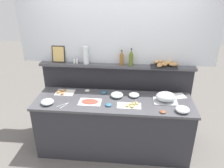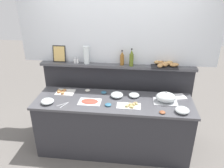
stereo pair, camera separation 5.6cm
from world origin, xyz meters
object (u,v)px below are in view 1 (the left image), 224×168
sandwich_platter_rear (64,92)px  water_carafe (86,55)px  glass_bowl_extra (47,102)px  serving_tongs (64,105)px  condiment_bowl_cream (87,91)px  condiment_bowl_teal (108,105)px  olive_oil_bottle (131,58)px  pepper_shaker (77,61)px  glass_bowl_small (182,110)px  condiment_bowl_dark (104,92)px  framed_picture (58,54)px  sandwich_platter_front (130,105)px  condiment_bowl_red (163,112)px  serving_cloche (166,97)px  cold_cuts_platter (90,102)px  bread_basket (164,64)px  glass_bowl_large (134,95)px  vinegar_bottle_amber (122,58)px  glass_bowl_medium (117,95)px  salt_shaker (74,61)px  napkin_stack (179,96)px

sandwich_platter_rear → water_carafe: 0.67m
glass_bowl_extra → serving_tongs: (0.24, -0.02, -0.03)m
condiment_bowl_cream → condiment_bowl_teal: bearing=-47.1°
olive_oil_bottle → pepper_shaker: 0.86m
condiment_bowl_cream → pepper_shaker: bearing=133.1°
glass_bowl_small → serving_tongs: size_ratio=1.08×
condiment_bowl_dark → framed_picture: bearing=159.8°
sandwich_platter_front → condiment_bowl_red: size_ratio=4.09×
condiment_bowl_dark → glass_bowl_extra: bearing=-151.4°
pepper_shaker → condiment_bowl_dark: bearing=-28.0°
condiment_bowl_cream → olive_oil_bottle: 0.85m
glass_bowl_small → pepper_shaker: size_ratio=2.15×
serving_tongs → condiment_bowl_teal: bearing=4.9°
condiment_bowl_teal → glass_bowl_small: bearing=-3.6°
framed_picture → glass_bowl_extra: bearing=-89.3°
serving_cloche → water_carafe: bearing=161.4°
cold_cuts_platter → condiment_bowl_cream: bearing=107.2°
sandwich_platter_rear → framed_picture: (-0.14, 0.33, 0.51)m
glass_bowl_small → water_carafe: water_carafe is taller
condiment_bowl_cream → water_carafe: water_carafe is taller
condiment_bowl_dark → bread_basket: bread_basket is taller
condiment_bowl_dark → serving_tongs: condiment_bowl_dark is taller
glass_bowl_large → vinegar_bottle_amber: 0.60m
water_carafe → glass_bowl_small: bearing=-25.4°
glass_bowl_large → water_carafe: bearing=158.4°
glass_bowl_medium → serving_cloche: bearing=-5.7°
condiment_bowl_teal → pepper_shaker: size_ratio=1.05×
pepper_shaker → serving_cloche: bearing=-16.8°
condiment_bowl_dark → water_carafe: water_carafe is taller
sandwich_platter_rear → condiment_bowl_red: sandwich_platter_rear is taller
sandwich_platter_rear → cold_cuts_platter: 0.52m
bread_basket → condiment_bowl_red: bearing=-94.7°
glass_bowl_extra → condiment_bowl_cream: (0.48, 0.45, -0.02)m
condiment_bowl_dark → salt_shaker: size_ratio=1.00×
glass_bowl_small → vinegar_bottle_amber: (-0.86, 0.67, 0.46)m
serving_cloche → olive_oil_bottle: bearing=143.5°
bread_basket → serving_cloche: bearing=-88.9°
glass_bowl_medium → condiment_bowl_teal: size_ratio=2.05×
bread_basket → olive_oil_bottle: bearing=-175.7°
sandwich_platter_front → condiment_bowl_teal: 0.30m
sandwich_platter_rear → cold_cuts_platter: bearing=-29.1°
salt_shaker → vinegar_bottle_amber: bearing=0.2°
glass_bowl_small → condiment_bowl_dark: (-1.11, 0.43, -0.02)m
bread_basket → napkin_stack: bearing=-46.5°
sandwich_platter_front → glass_bowl_medium: 0.32m
vinegar_bottle_amber → pepper_shaker: size_ratio=2.71×
glass_bowl_small → serving_tongs: bearing=179.7°
condiment_bowl_dark → framed_picture: framed_picture is taller
condiment_bowl_cream → vinegar_bottle_amber: vinegar_bottle_amber is taller
sandwich_platter_rear → olive_oil_bottle: (1.02, 0.26, 0.50)m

